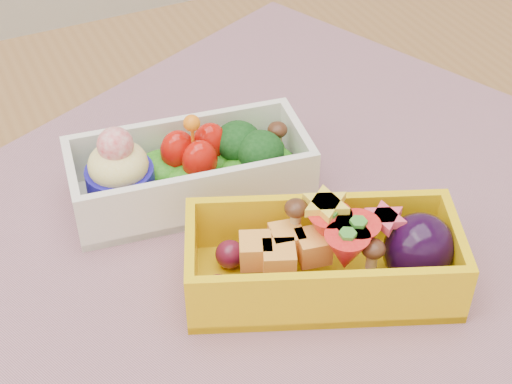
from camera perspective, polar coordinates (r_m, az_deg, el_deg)
name	(u,v)px	position (r m, az deg, el deg)	size (l,w,h in m)	color
table	(295,337)	(0.64, 2.86, -10.61)	(1.20, 0.80, 0.75)	brown
placemat	(250,239)	(0.57, -0.47, -3.45)	(0.59, 0.46, 0.00)	gray
bento_white	(189,170)	(0.59, -4.97, 1.63)	(0.19, 0.10, 0.07)	silver
bento_yellow	(329,257)	(0.52, 5.40, -4.78)	(0.20, 0.14, 0.06)	yellow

